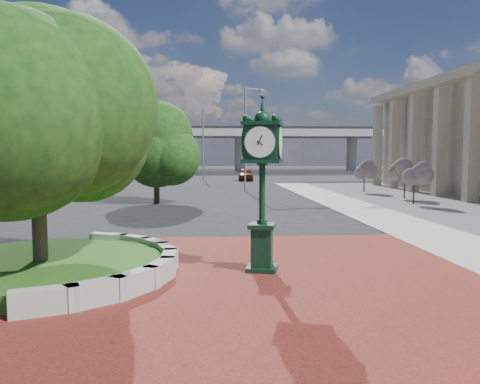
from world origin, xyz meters
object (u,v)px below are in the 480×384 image
(post_clock, at_px, (262,177))
(street_lamp_far, at_px, (205,138))
(parked_car, at_px, (246,174))
(street_lamp_near, at_px, (247,131))

(post_clock, distance_m, street_lamp_far, 44.28)
(parked_car, height_order, street_lamp_near, street_lamp_near)
(post_clock, height_order, street_lamp_far, street_lamp_far)
(parked_car, relative_size, street_lamp_near, 0.50)
(street_lamp_near, xyz_separation_m, street_lamp_far, (-3.48, 18.40, 0.09))
(parked_car, relative_size, street_lamp_far, 0.49)
(parked_car, bearing_deg, post_clock, -89.82)
(post_clock, distance_m, street_lamp_near, 25.96)
(street_lamp_near, bearing_deg, parked_car, 85.60)
(post_clock, height_order, street_lamp_near, street_lamp_near)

